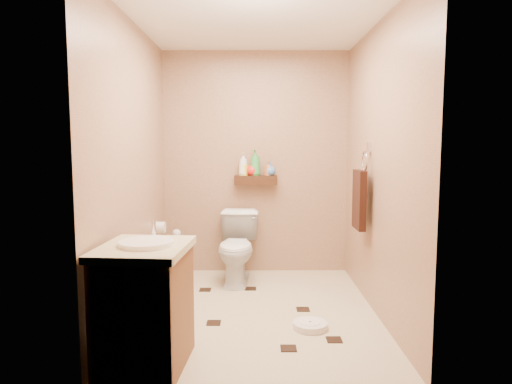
{
  "coord_description": "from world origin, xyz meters",
  "views": [
    {
      "loc": [
        -0.01,
        -3.73,
        1.41
      ],
      "look_at": [
        0.0,
        0.25,
        0.99
      ],
      "focal_mm": 32.0,
      "sensor_mm": 36.0,
      "label": 1
    }
  ],
  "objects": [
    {
      "name": "ground",
      "position": [
        0.0,
        0.0,
        0.0
      ],
      "size": [
        2.5,
        2.5,
        0.0
      ],
      "primitive_type": "plane",
      "color": "beige",
      "rests_on": "ground"
    },
    {
      "name": "toilet_brush",
      "position": [
        -0.82,
        0.92,
        0.19
      ],
      "size": [
        0.12,
        0.12,
        0.53
      ],
      "color": "#1B6F67",
      "rests_on": "ground"
    },
    {
      "name": "toilet",
      "position": [
        -0.19,
        0.83,
        0.36
      ],
      "size": [
        0.44,
        0.72,
        0.71
      ],
      "primitive_type": "imported",
      "rotation": [
        0.0,
        0.0,
        -0.06
      ],
      "color": "white",
      "rests_on": "ground"
    },
    {
      "name": "floor_accents",
      "position": [
        0.05,
        -0.06,
        0.0
      ],
      "size": [
        1.16,
        1.41,
        0.01
      ],
      "color": "black",
      "rests_on": "ground"
    },
    {
      "name": "wall_right",
      "position": [
        1.0,
        0.0,
        1.2
      ],
      "size": [
        0.04,
        2.5,
        2.4
      ],
      "primitive_type": "cube",
      "color": "#9D7959",
      "rests_on": "ground"
    },
    {
      "name": "wall_left",
      "position": [
        -1.0,
        0.0,
        1.2
      ],
      "size": [
        0.04,
        2.5,
        2.4
      ],
      "primitive_type": "cube",
      "color": "#9D7959",
      "rests_on": "ground"
    },
    {
      "name": "bottle_f",
      "position": [
        0.16,
        1.17,
        1.14
      ],
      "size": [
        0.15,
        0.15,
        0.14
      ],
      "primitive_type": "imported",
      "rotation": [
        0.0,
        0.0,
        4.13
      ],
      "color": "#4A7BBA",
      "rests_on": "wall_shelf"
    },
    {
      "name": "wall_back",
      "position": [
        0.0,
        1.25,
        1.2
      ],
      "size": [
        2.0,
        0.04,
        2.4
      ],
      "primitive_type": "cube",
      "color": "#9D7959",
      "rests_on": "ground"
    },
    {
      "name": "bathroom_scale",
      "position": [
        0.41,
        -0.36,
        0.03
      ],
      "size": [
        0.27,
        0.27,
        0.05
      ],
      "rotation": [
        0.0,
        0.0,
        -0.0
      ],
      "color": "silver",
      "rests_on": "ground"
    },
    {
      "name": "bottle_d",
      "position": [
        -0.01,
        1.17,
        1.21
      ],
      "size": [
        0.13,
        0.13,
        0.28
      ],
      "primitive_type": "imported",
      "rotation": [
        0.0,
        0.0,
        5.98
      ],
      "color": "green",
      "rests_on": "wall_shelf"
    },
    {
      "name": "bottle_a",
      "position": [
        -0.13,
        1.17,
        1.19
      ],
      "size": [
        0.1,
        0.1,
        0.25
      ],
      "primitive_type": "imported",
      "rotation": [
        0.0,
        0.0,
        6.24
      ],
      "color": "white",
      "rests_on": "wall_shelf"
    },
    {
      "name": "ceiling",
      "position": [
        0.0,
        0.0,
        2.4
      ],
      "size": [
        2.0,
        2.5,
        0.02
      ],
      "primitive_type": "cube",
      "color": "white",
      "rests_on": "wall_back"
    },
    {
      "name": "vanity",
      "position": [
        -0.7,
        -0.95,
        0.4
      ],
      "size": [
        0.58,
        0.68,
        0.91
      ],
      "rotation": [
        0.0,
        0.0,
        -0.08
      ],
      "color": "brown",
      "rests_on": "ground"
    },
    {
      "name": "bottle_e",
      "position": [
        0.13,
        1.17,
        1.14
      ],
      "size": [
        0.09,
        0.09,
        0.15
      ],
      "primitive_type": "imported",
      "rotation": [
        0.0,
        0.0,
        0.51
      ],
      "color": "#E37C4B",
      "rests_on": "wall_shelf"
    },
    {
      "name": "bottle_b",
      "position": [
        -0.13,
        1.17,
        1.16
      ],
      "size": [
        0.1,
        0.1,
        0.17
      ],
      "primitive_type": "imported",
      "rotation": [
        0.0,
        0.0,
        1.23
      ],
      "color": "yellow",
      "rests_on": "wall_shelf"
    },
    {
      "name": "towel_ring",
      "position": [
        0.91,
        0.25,
        0.95
      ],
      "size": [
        0.12,
        0.3,
        0.76
      ],
      "color": "silver",
      "rests_on": "wall_right"
    },
    {
      "name": "toilet_paper",
      "position": [
        -0.94,
        0.65,
        0.6
      ],
      "size": [
        0.12,
        0.11,
        0.12
      ],
      "color": "silver",
      "rests_on": "wall_left"
    },
    {
      "name": "wall_front",
      "position": [
        0.0,
        -1.25,
        1.2
      ],
      "size": [
        2.0,
        0.04,
        2.4
      ],
      "primitive_type": "cube",
      "color": "#9D7959",
      "rests_on": "ground"
    },
    {
      "name": "wall_shelf",
      "position": [
        0.0,
        1.17,
        1.02
      ],
      "size": [
        0.46,
        0.14,
        0.1
      ],
      "primitive_type": "cube",
      "color": "#3E1F11",
      "rests_on": "wall_back"
    },
    {
      "name": "bottle_c",
      "position": [
        -0.04,
        1.17,
        1.15
      ],
      "size": [
        0.12,
        0.12,
        0.16
      ],
      "primitive_type": "imported",
      "rotation": [
        0.0,
        0.0,
        4.69
      ],
      "color": "red",
      "rests_on": "wall_shelf"
    }
  ]
}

